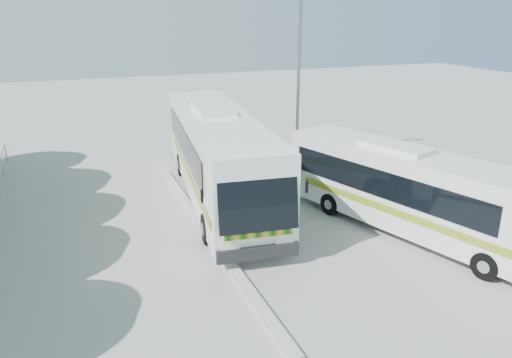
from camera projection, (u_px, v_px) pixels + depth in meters
name	position (u px, v px, depth m)	size (l,w,h in m)	color
ground	(282.00, 244.00, 17.98)	(100.00, 100.00, 0.00)	gray
kerb_divider	(205.00, 230.00, 18.92)	(0.40, 16.00, 0.15)	#B2B2AD
coach_main	(219.00, 154.00, 21.64)	(4.32, 13.83, 3.78)	white
coach_adjacent	(413.00, 191.00, 18.31)	(5.31, 11.29, 3.09)	silver
lamppost	(299.00, 72.00, 25.96)	(2.16, 0.68, 8.92)	gray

